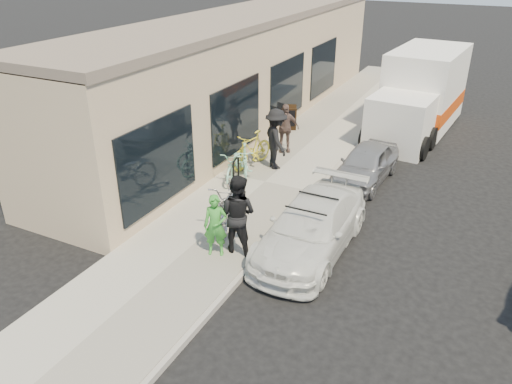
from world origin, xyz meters
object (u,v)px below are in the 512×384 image
(woman_rider, at_px, (215,226))
(cruiser_bike_b, at_px, (235,164))
(man_standing, at_px, (237,214))
(moving_truck, at_px, (420,96))
(bystander_b, at_px, (285,128))
(sedan_silver, at_px, (366,164))
(cruiser_bike_a, at_px, (245,162))
(tandem_bike, at_px, (230,201))
(bike_rack, at_px, (236,168))
(bystander_a, at_px, (276,139))
(cruiser_bike_c, at_px, (252,150))
(sandwich_board, at_px, (289,118))
(sedan_white, at_px, (312,227))

(woman_rider, relative_size, cruiser_bike_b, 0.82)
(woman_rider, relative_size, man_standing, 0.78)
(moving_truck, xyz_separation_m, woman_rider, (-2.34, -11.16, -0.45))
(cruiser_bike_b, relative_size, bystander_b, 1.09)
(man_standing, height_order, bystander_b, man_standing)
(sedan_silver, relative_size, cruiser_bike_a, 2.00)
(woman_rider, bearing_deg, bystander_b, 78.60)
(tandem_bike, distance_m, bystander_b, 5.12)
(moving_truck, relative_size, cruiser_bike_b, 3.50)
(bike_rack, relative_size, moving_truck, 0.13)
(moving_truck, xyz_separation_m, tandem_bike, (-2.75, -9.76, -0.57))
(moving_truck, relative_size, tandem_bike, 2.70)
(sedan_silver, distance_m, bystander_a, 2.82)
(bike_rack, bearing_deg, man_standing, -60.65)
(sedan_silver, distance_m, woman_rider, 5.94)
(tandem_bike, bearing_deg, cruiser_bike_c, 89.38)
(bike_rack, distance_m, man_standing, 3.60)
(sandwich_board, relative_size, bystander_b, 0.55)
(cruiser_bike_a, height_order, bystander_a, bystander_a)
(sedan_silver, bearing_deg, moving_truck, 88.83)
(sedan_silver, xyz_separation_m, bystander_b, (-3.02, 0.82, 0.41))
(sedan_silver, relative_size, woman_rider, 2.25)
(man_standing, xyz_separation_m, cruiser_bike_a, (-1.71, 3.60, -0.43))
(sedan_white, xyz_separation_m, man_standing, (-1.42, -0.97, 0.46))
(man_standing, xyz_separation_m, cruiser_bike_c, (-1.92, 4.47, -0.38))
(bike_rack, bearing_deg, bystander_b, 85.56)
(bike_rack, distance_m, cruiser_bike_c, 1.36)
(sedan_silver, height_order, cruiser_bike_c, cruiser_bike_c)
(bystander_a, bearing_deg, cruiser_bike_b, 105.74)
(sedan_white, distance_m, bystander_a, 4.59)
(sedan_white, xyz_separation_m, bystander_b, (-2.94, 5.11, 0.36))
(bike_rack, relative_size, man_standing, 0.42)
(tandem_bike, xyz_separation_m, cruiser_bike_b, (-1.17, 2.37, -0.14))
(woman_rider, bearing_deg, cruiser_bike_a, 87.19)
(sedan_white, distance_m, bystander_b, 5.91)
(bike_rack, relative_size, cruiser_bike_c, 0.43)
(sedan_white, distance_m, moving_truck, 9.86)
(cruiser_bike_c, relative_size, bystander_b, 1.11)
(cruiser_bike_b, bearing_deg, bystander_b, 67.00)
(bystander_b, bearing_deg, man_standing, -105.70)
(sedan_white, xyz_separation_m, moving_truck, (0.57, 9.82, 0.71))
(cruiser_bike_b, bearing_deg, sedan_white, -50.35)
(sedan_white, relative_size, tandem_bike, 1.84)
(bike_rack, bearing_deg, sandwich_board, 95.56)
(bystander_a, bearing_deg, sedan_white, 169.95)
(bike_rack, height_order, woman_rider, woman_rider)
(tandem_bike, height_order, bystander_a, bystander_a)
(woman_rider, distance_m, man_standing, 0.55)
(cruiser_bike_a, bearing_deg, cruiser_bike_c, 74.48)
(sedan_white, relative_size, cruiser_bike_a, 2.59)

